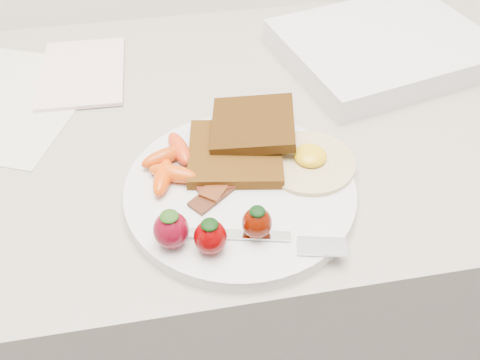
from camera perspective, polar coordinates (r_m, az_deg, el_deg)
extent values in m
cube|color=gray|center=(1.08, -1.52, -12.31)|extent=(2.00, 0.60, 0.90)
cylinder|color=silver|center=(0.63, 0.00, -1.23)|extent=(0.27, 0.27, 0.02)
cube|color=#381E03|center=(0.65, -0.52, 2.89)|extent=(0.13, 0.13, 0.01)
cube|color=black|center=(0.67, 1.40, 5.98)|extent=(0.12, 0.12, 0.02)
cylinder|color=#F3EEB3|center=(0.65, 7.34, 1.92)|extent=(0.12, 0.12, 0.01)
ellipsoid|color=gold|center=(0.65, 7.50, 2.60)|extent=(0.04, 0.04, 0.02)
cube|color=black|center=(0.62, -1.83, -0.79)|extent=(0.09, 0.08, 0.00)
cube|color=#3C0D0E|center=(0.62, -0.49, 0.04)|extent=(0.10, 0.05, 0.00)
cube|color=#4D1B07|center=(0.63, -1.37, 0.71)|extent=(0.08, 0.09, 0.00)
ellipsoid|color=#C7420B|center=(0.65, -8.22, 2.42)|extent=(0.06, 0.04, 0.02)
ellipsoid|color=#D84B0B|center=(0.63, -7.14, 0.71)|extent=(0.06, 0.04, 0.02)
ellipsoid|color=#E84404|center=(0.62, -8.22, 0.29)|extent=(0.04, 0.06, 0.02)
ellipsoid|color=red|center=(0.66, -6.49, 3.37)|extent=(0.03, 0.06, 0.02)
ellipsoid|color=maroon|center=(0.55, -7.36, -5.31)|extent=(0.04, 0.04, 0.04)
ellipsoid|color=#1F4711|center=(0.54, -7.57, -3.86)|extent=(0.02, 0.02, 0.01)
ellipsoid|color=#680001|center=(0.55, -3.18, -6.10)|extent=(0.03, 0.03, 0.04)
ellipsoid|color=black|center=(0.53, -3.27, -4.76)|extent=(0.02, 0.02, 0.01)
ellipsoid|color=#4C0B00|center=(0.56, 1.82, -4.60)|extent=(0.03, 0.03, 0.04)
ellipsoid|color=black|center=(0.55, 1.87, -3.36)|extent=(0.02, 0.02, 0.01)
cube|color=silver|center=(0.57, -0.82, -5.81)|extent=(0.12, 0.04, 0.00)
cube|color=silver|center=(0.57, 8.76, -7.01)|extent=(0.06, 0.03, 0.00)
cube|color=silver|center=(0.84, -22.96, 7.67)|extent=(0.27, 0.31, 0.00)
cube|color=#F9D1D7|center=(0.86, -16.45, 10.97)|extent=(0.13, 0.18, 0.01)
cube|color=silver|center=(0.89, 15.04, 13.54)|extent=(0.35, 0.31, 0.04)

